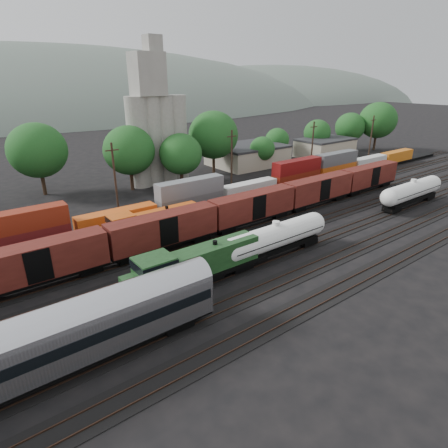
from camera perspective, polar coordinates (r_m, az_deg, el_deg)
ground at (r=53.37m, az=5.68°, el=-2.40°), size 600.00×600.00×0.00m
tracks at (r=53.35m, az=5.69°, el=-2.35°), size 180.00×33.20×0.20m
green_locomotive at (r=40.45m, az=-4.94°, el=-6.40°), size 17.76×3.13×4.70m
tank_car_a at (r=47.53m, az=7.82°, el=-2.04°), size 17.47×3.13×4.58m
tank_car_b at (r=74.05m, az=26.70°, el=4.49°), size 17.52×3.14×4.59m
passenger_coach at (r=31.35m, az=-24.28°, el=-15.62°), size 26.27×3.24×5.97m
orange_locomotive at (r=53.76m, az=-11.24°, el=0.19°), size 16.52×2.75×4.13m
boxcar_string at (r=46.36m, az=-17.53°, el=-2.98°), size 122.80×2.90×4.20m
container_wall at (r=58.61m, az=-11.94°, el=2.27°), size 164.98×2.60×5.80m
grain_silo at (r=81.03m, az=-10.19°, el=13.93°), size 13.40×5.00×29.00m
industrial_sheds at (r=83.50m, az=-7.51°, el=8.23°), size 119.38×17.26×5.10m
tree_band at (r=81.67m, az=-7.58°, el=11.59°), size 163.11×22.71×14.49m
utility_poles at (r=68.27m, az=-6.84°, el=8.41°), size 122.20×0.36×12.00m
distant_hills at (r=303.89m, az=-26.55°, el=11.41°), size 860.00×286.00×130.00m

